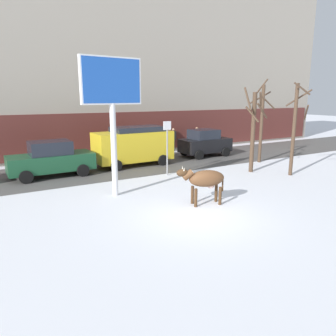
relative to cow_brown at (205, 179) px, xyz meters
name	(u,v)px	position (x,y,z in m)	size (l,w,h in m)	color
ground_plane	(196,216)	(-1.00, -0.85, -0.99)	(120.00, 120.00, 0.00)	white
road_strip	(109,168)	(-1.00, 7.86, -0.99)	(60.00, 5.60, 0.01)	#514F4C
building_facade	(73,61)	(-1.00, 14.53, 5.49)	(44.00, 6.10, 13.00)	#A39989
cow_brown	(205,179)	(0.00, 0.00, 0.00)	(1.93, 0.95, 1.54)	brown
billboard	(112,90)	(-2.53, 2.80, 3.32)	(2.53, 0.40, 5.56)	silver
car_darkgreen_sedan	(51,159)	(-4.18, 7.58, -0.09)	(4.23, 2.04, 1.84)	#194C2D
car_yellow_van	(134,145)	(0.64, 7.98, 0.25)	(4.63, 2.18, 2.32)	gold
car_black_hatchback	(205,143)	(6.13, 8.28, -0.07)	(3.53, 1.97, 1.86)	black
pedestrian_near_billboard	(197,138)	(7.50, 11.20, -0.11)	(0.36, 0.24, 1.73)	#282833
pedestrian_by_cars	(151,141)	(3.43, 11.20, -0.11)	(0.36, 0.24, 1.73)	#282833
pedestrian_far_left	(173,140)	(5.35, 11.20, -0.11)	(0.36, 0.24, 1.73)	#282833
bare_tree_left_lot	(262,120)	(7.88, 4.87, 1.64)	(1.50, 1.52, 5.13)	#4C3828
bare_tree_right_lot	(253,128)	(5.48, 3.13, 1.40)	(1.18, 1.19, 4.54)	#4C3828
bare_tree_far_back	(295,126)	(6.78, 1.51, 1.57)	(1.45, 1.63, 4.74)	#4C3828
street_sign	(167,144)	(1.14, 4.82, 0.68)	(0.44, 0.08, 2.82)	gray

